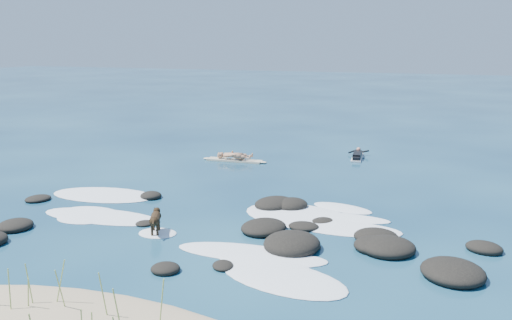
% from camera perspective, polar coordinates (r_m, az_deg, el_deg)
% --- Properties ---
extents(ground, '(160.00, 160.00, 0.00)m').
position_cam_1_polar(ground, '(17.51, -1.75, -5.64)').
color(ground, '#0A2642').
rests_on(ground, ground).
extents(dune_grass, '(3.96, 1.94, 1.20)m').
position_cam_1_polar(dune_grass, '(11.00, -19.85, -13.91)').
color(dune_grass, '#8BAB53').
rests_on(dune_grass, ground).
extents(reef_rocks, '(15.01, 7.34, 0.55)m').
position_cam_1_polar(reef_rocks, '(15.57, 3.58, -7.52)').
color(reef_rocks, black).
rests_on(reef_rocks, ground).
extents(breaking_foam, '(12.24, 7.80, 0.12)m').
position_cam_1_polar(breaking_foam, '(16.63, -3.13, -6.57)').
color(breaking_foam, white).
rests_on(breaking_foam, ground).
extents(standing_surfer_rig, '(3.00, 0.64, 1.70)m').
position_cam_1_polar(standing_surfer_rig, '(25.19, -2.17, 1.36)').
color(standing_surfer_rig, beige).
rests_on(standing_surfer_rig, ground).
extents(paddling_surfer_rig, '(0.97, 2.18, 0.38)m').
position_cam_1_polar(paddling_surfer_rig, '(26.35, 10.11, 0.45)').
color(paddling_surfer_rig, silver).
rests_on(paddling_surfer_rig, ground).
extents(dog, '(0.57, 1.03, 0.69)m').
position_cam_1_polar(dog, '(16.04, -10.03, -5.76)').
color(dog, black).
rests_on(dog, ground).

